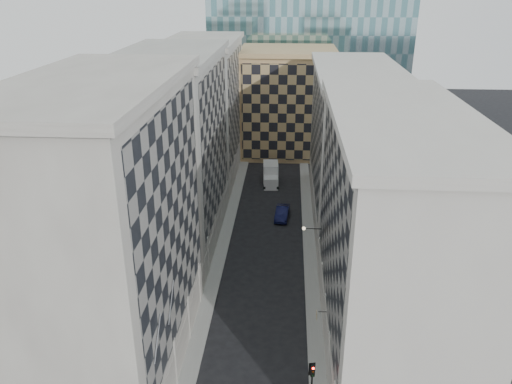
% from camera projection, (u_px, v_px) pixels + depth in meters
% --- Properties ---
extents(sidewalk_west, '(1.50, 100.00, 0.15)m').
position_uv_depth(sidewalk_west, '(222.00, 249.00, 59.69)').
color(sidewalk_west, gray).
rests_on(sidewalk_west, ground).
extents(sidewalk_east, '(1.50, 100.00, 0.15)m').
position_uv_depth(sidewalk_east, '(310.00, 252.00, 59.05)').
color(sidewalk_east, gray).
rests_on(sidewalk_east, ground).
extents(bldg_left_a, '(10.80, 22.80, 23.70)m').
position_uv_depth(bldg_left_a, '(112.00, 235.00, 38.00)').
color(bldg_left_a, '#9C958C').
rests_on(bldg_left_a, ground).
extents(bldg_left_b, '(10.80, 22.80, 22.70)m').
position_uv_depth(bldg_left_b, '(175.00, 150.00, 58.40)').
color(bldg_left_b, gray).
rests_on(bldg_left_b, ground).
extents(bldg_left_c, '(10.80, 22.80, 21.70)m').
position_uv_depth(bldg_left_c, '(205.00, 110.00, 78.80)').
color(bldg_left_c, '#9C958C').
rests_on(bldg_left_c, ground).
extents(bldg_right_a, '(10.80, 26.80, 20.70)m').
position_uv_depth(bldg_right_a, '(390.00, 236.00, 40.93)').
color(bldg_right_a, '#B9B4AA').
rests_on(bldg_right_a, ground).
extents(bldg_right_b, '(10.80, 28.80, 19.70)m').
position_uv_depth(bldg_right_b, '(353.00, 143.00, 65.91)').
color(bldg_right_b, '#B9B4AA').
rests_on(bldg_right_b, ground).
extents(tan_block, '(16.80, 14.80, 18.80)m').
position_uv_depth(tan_block, '(287.00, 102.00, 90.40)').
color(tan_block, tan).
rests_on(tan_block, ground).
extents(flagpoles_left, '(0.10, 6.33, 2.33)m').
position_uv_depth(flagpoles_left, '(165.00, 319.00, 34.59)').
color(flagpoles_left, gray).
rests_on(flagpoles_left, ground).
extents(bracket_lamp, '(1.98, 0.36, 0.36)m').
position_uv_depth(bracket_lamp, '(306.00, 228.00, 51.20)').
color(bracket_lamp, black).
rests_on(bracket_lamp, ground).
extents(traffic_light, '(0.49, 0.46, 3.91)m').
position_uv_depth(traffic_light, '(312.00, 376.00, 36.51)').
color(traffic_light, black).
rests_on(traffic_light, sidewalk_east).
extents(box_truck, '(2.65, 5.83, 3.13)m').
position_uv_depth(box_truck, '(271.00, 175.00, 78.68)').
color(box_truck, silver).
rests_on(box_truck, ground).
extents(dark_car, '(2.08, 4.92, 1.58)m').
position_uv_depth(dark_car, '(282.00, 213.00, 67.26)').
color(dark_car, '#0F1239').
rests_on(dark_car, ground).
extents(shop_sign, '(0.88, 0.62, 0.69)m').
position_uv_depth(shop_sign, '(317.00, 315.00, 41.81)').
color(shop_sign, black).
rests_on(shop_sign, ground).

